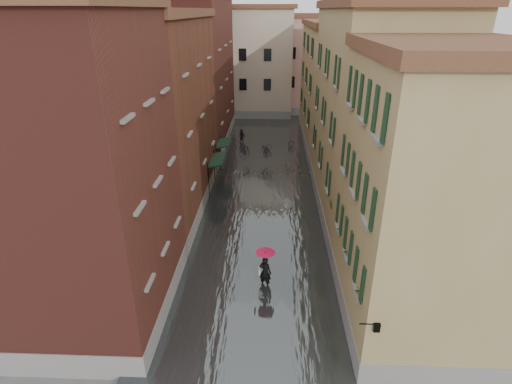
# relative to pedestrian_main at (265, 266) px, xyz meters

# --- Properties ---
(ground) EXTENTS (120.00, 120.00, 0.00)m
(ground) POSITION_rel_pedestrian_main_xyz_m (-0.42, 0.13, -1.26)
(ground) COLOR #515253
(ground) RESTS_ON ground
(floodwater) EXTENTS (10.00, 60.00, 0.20)m
(floodwater) POSITION_rel_pedestrian_main_xyz_m (-0.42, 13.13, -1.16)
(floodwater) COLOR #3D4344
(floodwater) RESTS_ON ground
(building_left_near) EXTENTS (6.00, 8.00, 13.00)m
(building_left_near) POSITION_rel_pedestrian_main_xyz_m (-7.42, -1.87, 5.24)
(building_left_near) COLOR maroon
(building_left_near) RESTS_ON ground
(building_left_mid) EXTENTS (6.00, 14.00, 12.50)m
(building_left_mid) POSITION_rel_pedestrian_main_xyz_m (-7.42, 9.13, 4.99)
(building_left_mid) COLOR brown
(building_left_mid) RESTS_ON ground
(building_left_far) EXTENTS (6.00, 16.00, 14.00)m
(building_left_far) POSITION_rel_pedestrian_main_xyz_m (-7.42, 24.13, 5.74)
(building_left_far) COLOR maroon
(building_left_far) RESTS_ON ground
(building_right_near) EXTENTS (6.00, 8.00, 11.50)m
(building_right_near) POSITION_rel_pedestrian_main_xyz_m (6.58, -1.87, 4.49)
(building_right_near) COLOR #95834D
(building_right_near) RESTS_ON ground
(building_right_mid) EXTENTS (6.00, 14.00, 13.00)m
(building_right_mid) POSITION_rel_pedestrian_main_xyz_m (6.58, 9.13, 5.24)
(building_right_mid) COLOR #9A8D5D
(building_right_mid) RESTS_ON ground
(building_right_far) EXTENTS (6.00, 16.00, 11.50)m
(building_right_far) POSITION_rel_pedestrian_main_xyz_m (6.58, 24.13, 4.49)
(building_right_far) COLOR #95834D
(building_right_far) RESTS_ON ground
(building_end_cream) EXTENTS (12.00, 9.00, 13.00)m
(building_end_cream) POSITION_rel_pedestrian_main_xyz_m (-3.42, 38.13, 5.24)
(building_end_cream) COLOR #C3B39B
(building_end_cream) RESTS_ON ground
(building_end_pink) EXTENTS (10.00, 9.00, 12.00)m
(building_end_pink) POSITION_rel_pedestrian_main_xyz_m (5.58, 40.13, 4.74)
(building_end_pink) COLOR tan
(building_end_pink) RESTS_ON ground
(awning_near) EXTENTS (1.09, 3.23, 2.80)m
(awning_near) POSITION_rel_pedestrian_main_xyz_m (-3.91, 11.92, 1.21)
(awning_near) COLOR #173422
(awning_near) RESTS_ON ground
(awning_far) EXTENTS (1.09, 2.83, 2.80)m
(awning_far) POSITION_rel_pedestrian_main_xyz_m (-3.91, 16.14, 1.20)
(awning_far) COLOR #173422
(awning_far) RESTS_ON ground
(wall_lantern) EXTENTS (0.71, 0.22, 0.35)m
(wall_lantern) POSITION_rel_pedestrian_main_xyz_m (3.91, -5.87, 1.74)
(wall_lantern) COLOR black
(wall_lantern) RESTS_ON ground
(window_planters) EXTENTS (0.59, 8.41, 0.84)m
(window_planters) POSITION_rel_pedestrian_main_xyz_m (3.70, -0.65, 2.25)
(window_planters) COLOR maroon
(window_planters) RESTS_ON ground
(pedestrian_main) EXTENTS (1.00, 1.00, 2.06)m
(pedestrian_main) POSITION_rel_pedestrian_main_xyz_m (0.00, 0.00, 0.00)
(pedestrian_main) COLOR black
(pedestrian_main) RESTS_ON ground
(pedestrian_far) EXTENTS (0.82, 0.70, 1.48)m
(pedestrian_far) POSITION_rel_pedestrian_main_xyz_m (-2.92, 23.98, -0.52)
(pedestrian_far) COLOR black
(pedestrian_far) RESTS_ON ground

